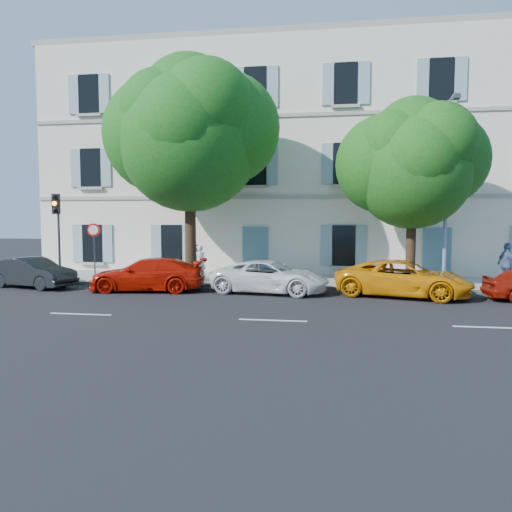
% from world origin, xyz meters
% --- Properties ---
extents(ground, '(90.00, 90.00, 0.00)m').
position_xyz_m(ground, '(0.00, 0.00, 0.00)').
color(ground, black).
extents(sidewalk, '(36.00, 4.50, 0.15)m').
position_xyz_m(sidewalk, '(0.00, 4.45, 0.07)').
color(sidewalk, '#A09E96').
rests_on(sidewalk, ground).
extents(kerb, '(36.00, 0.16, 0.16)m').
position_xyz_m(kerb, '(0.00, 2.28, 0.08)').
color(kerb, '#9E998E').
rests_on(kerb, ground).
extents(building, '(28.00, 7.00, 12.00)m').
position_xyz_m(building, '(0.00, 10.20, 6.00)').
color(building, silver).
rests_on(building, ground).
extents(car_dark_sedan, '(4.13, 2.31, 1.29)m').
position_xyz_m(car_dark_sedan, '(-10.93, 1.11, 0.64)').
color(car_dark_sedan, black).
rests_on(car_dark_sedan, ground).
extents(car_red_coupe, '(4.84, 2.39, 1.35)m').
position_xyz_m(car_red_coupe, '(-5.74, 0.96, 0.68)').
color(car_red_coupe, '#B41305').
rests_on(car_red_coupe, ground).
extents(car_white_coupe, '(4.88, 2.76, 1.29)m').
position_xyz_m(car_white_coupe, '(-0.76, 1.22, 0.64)').
color(car_white_coupe, white).
rests_on(car_white_coupe, ground).
extents(car_yellow_supercar, '(5.41, 3.56, 1.38)m').
position_xyz_m(car_yellow_supercar, '(4.35, 1.09, 0.69)').
color(car_yellow_supercar, orange).
rests_on(car_yellow_supercar, ground).
extents(tree_left, '(6.14, 6.14, 9.52)m').
position_xyz_m(tree_left, '(-4.50, 2.93, 6.28)').
color(tree_left, '#3A2819').
rests_on(tree_left, sidewalk).
extents(tree_right, '(4.81, 4.81, 7.41)m').
position_xyz_m(tree_right, '(4.86, 3.02, 4.90)').
color(tree_right, '#3A2819').
rests_on(tree_right, sidewalk).
extents(traffic_light, '(0.32, 0.44, 3.90)m').
position_xyz_m(traffic_light, '(-10.74, 2.82, 2.97)').
color(traffic_light, '#383A3D').
rests_on(traffic_light, sidewalk).
extents(road_sign, '(0.59, 0.16, 2.56)m').
position_xyz_m(road_sign, '(-9.06, 3.01, 2.00)').
color(road_sign, '#383A3D').
rests_on(road_sign, sidewalk).
extents(street_lamp, '(0.26, 1.59, 7.49)m').
position_xyz_m(street_lamp, '(6.16, 2.73, 4.39)').
color(street_lamp, '#7293BF').
rests_on(street_lamp, sidewalk).
extents(pedestrian_a, '(0.68, 0.57, 1.58)m').
position_xyz_m(pedestrian_a, '(-4.32, 3.71, 0.94)').
color(pedestrian_a, white).
rests_on(pedestrian_a, sidewalk).
extents(pedestrian_b, '(1.00, 0.95, 1.62)m').
position_xyz_m(pedestrian_b, '(-4.54, 3.87, 0.96)').
color(pedestrian_b, tan).
rests_on(pedestrian_b, sidewalk).
extents(pedestrian_c, '(0.76, 1.14, 1.80)m').
position_xyz_m(pedestrian_c, '(8.81, 3.67, 1.05)').
color(pedestrian_c, slate).
rests_on(pedestrian_c, sidewalk).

